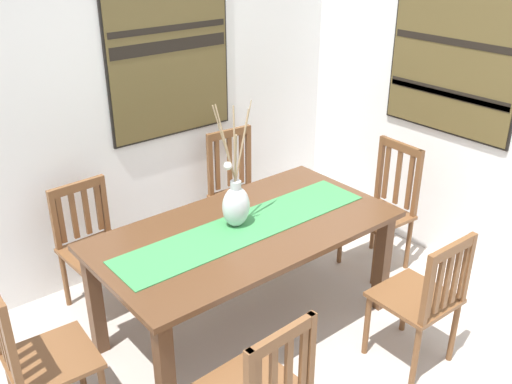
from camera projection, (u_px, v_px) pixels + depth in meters
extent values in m
cube|color=white|center=(132.00, 89.00, 4.03)|extent=(6.40, 0.12, 2.70)
cube|color=#51331E|center=(246.00, 230.00, 3.47)|extent=(1.84, 0.97, 0.03)
cube|color=#51331E|center=(165.00, 378.00, 2.87)|extent=(0.08, 0.08, 0.71)
cube|color=#51331E|center=(382.00, 262.00, 3.83)|extent=(0.08, 0.08, 0.71)
cube|color=#51331E|center=(95.00, 302.00, 3.43)|extent=(0.08, 0.08, 0.71)
cube|color=#51331E|center=(300.00, 218.00, 4.39)|extent=(0.08, 0.08, 0.71)
cube|color=#388447|center=(246.00, 227.00, 3.46)|extent=(1.69, 0.36, 0.01)
ellipsoid|color=silver|center=(236.00, 207.00, 3.43)|extent=(0.18, 0.15, 0.26)
cylinder|color=silver|center=(236.00, 185.00, 3.37)|extent=(0.07, 0.07, 0.05)
cylinder|color=#997F5B|center=(224.00, 145.00, 3.24)|extent=(0.12, 0.06, 0.47)
cylinder|color=#997F5B|center=(226.00, 144.00, 3.28)|extent=(0.06, 0.11, 0.45)
cylinder|color=#997F5B|center=(243.00, 141.00, 3.31)|extent=(0.15, 0.03, 0.46)
cylinder|color=#997F5B|center=(236.00, 159.00, 3.27)|extent=(0.03, 0.06, 0.31)
cylinder|color=#997F5B|center=(235.00, 144.00, 3.29)|extent=(0.04, 0.06, 0.44)
cylinder|color=#997F5B|center=(242.00, 145.00, 3.30)|extent=(0.12, 0.02, 0.42)
sphere|color=white|center=(228.00, 166.00, 3.29)|extent=(0.05, 0.05, 0.05)
cube|color=brown|center=(98.00, 252.00, 3.80)|extent=(0.44, 0.44, 0.03)
cylinder|color=brown|center=(139.00, 281.00, 3.89)|extent=(0.04, 0.04, 0.42)
cylinder|color=brown|center=(90.00, 302.00, 3.67)|extent=(0.04, 0.04, 0.42)
cylinder|color=brown|center=(112.00, 260.00, 4.13)|extent=(0.04, 0.04, 0.42)
cylinder|color=brown|center=(65.00, 279.00, 3.91)|extent=(0.04, 0.04, 0.42)
cube|color=brown|center=(104.00, 204.00, 3.94)|extent=(0.04, 0.04, 0.43)
cube|color=brown|center=(54.00, 220.00, 3.72)|extent=(0.04, 0.04, 0.43)
cube|color=brown|center=(76.00, 187.00, 3.75)|extent=(0.38, 0.05, 0.06)
cube|color=brown|center=(99.00, 207.00, 3.92)|extent=(0.04, 0.02, 0.34)
cube|color=brown|center=(87.00, 212.00, 3.87)|extent=(0.04, 0.02, 0.34)
cube|color=brown|center=(74.00, 216.00, 3.81)|extent=(0.04, 0.02, 0.34)
cube|color=brown|center=(61.00, 220.00, 3.76)|extent=(0.04, 0.02, 0.34)
cube|color=brown|center=(310.00, 354.00, 2.57)|extent=(0.04, 0.04, 0.45)
cube|color=brown|center=(282.00, 337.00, 2.38)|extent=(0.38, 0.05, 0.06)
cube|color=brown|center=(273.00, 380.00, 2.44)|extent=(0.04, 0.02, 0.36)
cube|color=brown|center=(288.00, 370.00, 2.50)|extent=(0.04, 0.02, 0.36)
cube|color=brown|center=(303.00, 361.00, 2.55)|extent=(0.04, 0.02, 0.36)
cube|color=brown|center=(377.00, 215.00, 4.27)|extent=(0.45, 0.45, 0.03)
cylinder|color=brown|center=(375.00, 259.00, 4.14)|extent=(0.04, 0.04, 0.42)
cylinder|color=brown|center=(340.00, 238.00, 4.41)|extent=(0.04, 0.04, 0.42)
cylinder|color=brown|center=(408.00, 244.00, 4.33)|extent=(0.04, 0.04, 0.42)
cylinder|color=brown|center=(373.00, 225.00, 4.60)|extent=(0.04, 0.04, 0.42)
cube|color=brown|center=(417.00, 184.00, 4.12)|extent=(0.04, 0.04, 0.52)
cube|color=brown|center=(380.00, 168.00, 4.39)|extent=(0.04, 0.04, 0.52)
cube|color=brown|center=(401.00, 147.00, 4.16)|extent=(0.06, 0.38, 0.06)
cube|color=brown|center=(410.00, 183.00, 4.18)|extent=(0.02, 0.04, 0.43)
cube|color=brown|center=(398.00, 178.00, 4.26)|extent=(0.02, 0.04, 0.43)
cube|color=brown|center=(386.00, 173.00, 4.35)|extent=(0.02, 0.04, 0.43)
cube|color=brown|center=(51.00, 359.00, 2.88)|extent=(0.44, 0.44, 0.03)
cylinder|color=brown|center=(79.00, 359.00, 3.20)|extent=(0.04, 0.04, 0.42)
cube|color=brown|center=(12.00, 352.00, 2.53)|extent=(0.04, 0.04, 0.51)
cube|color=brown|center=(2.00, 334.00, 2.67)|extent=(0.02, 0.04, 0.42)
cube|color=brown|center=(7.00, 342.00, 2.61)|extent=(0.02, 0.04, 0.42)
cube|color=brown|center=(11.00, 352.00, 2.56)|extent=(0.02, 0.04, 0.42)
cube|color=brown|center=(414.00, 297.00, 3.34)|extent=(0.43, 0.43, 0.03)
cylinder|color=brown|center=(367.00, 325.00, 3.47)|extent=(0.04, 0.04, 0.42)
cylinder|color=brown|center=(405.00, 303.00, 3.67)|extent=(0.04, 0.04, 0.42)
cylinder|color=brown|center=(415.00, 357.00, 3.21)|extent=(0.04, 0.04, 0.42)
cylinder|color=brown|center=(454.00, 331.00, 3.41)|extent=(0.04, 0.04, 0.42)
cube|color=brown|center=(427.00, 291.00, 3.01)|extent=(0.04, 0.04, 0.44)
cube|color=brown|center=(467.00, 268.00, 3.21)|extent=(0.04, 0.04, 0.44)
cube|color=brown|center=(453.00, 249.00, 3.03)|extent=(0.38, 0.04, 0.06)
cube|color=brown|center=(430.00, 291.00, 3.03)|extent=(0.04, 0.02, 0.35)
cube|color=brown|center=(439.00, 286.00, 3.07)|extent=(0.04, 0.02, 0.35)
cube|color=brown|center=(447.00, 281.00, 3.12)|extent=(0.04, 0.02, 0.35)
cube|color=brown|center=(456.00, 276.00, 3.16)|extent=(0.04, 0.02, 0.35)
cube|color=brown|center=(464.00, 272.00, 3.20)|extent=(0.04, 0.02, 0.35)
cube|color=brown|center=(243.00, 199.00, 4.52)|extent=(0.45, 0.45, 0.03)
cylinder|color=brown|center=(275.00, 226.00, 4.58)|extent=(0.04, 0.04, 0.42)
cylinder|color=brown|center=(237.00, 240.00, 4.39)|extent=(0.04, 0.04, 0.42)
cylinder|color=brown|center=(249.00, 210.00, 4.84)|extent=(0.04, 0.04, 0.42)
cylinder|color=brown|center=(213.00, 221.00, 4.65)|extent=(0.04, 0.04, 0.42)
cube|color=brown|center=(248.00, 155.00, 4.64)|extent=(0.04, 0.04, 0.51)
cube|color=brown|center=(210.00, 165.00, 4.45)|extent=(0.04, 0.04, 0.51)
cube|color=brown|center=(229.00, 133.00, 4.45)|extent=(0.38, 0.06, 0.06)
cube|color=brown|center=(241.00, 159.00, 4.61)|extent=(0.04, 0.02, 0.42)
cube|color=brown|center=(230.00, 162.00, 4.55)|extent=(0.04, 0.02, 0.42)
cube|color=brown|center=(217.00, 165.00, 4.49)|extent=(0.04, 0.02, 0.42)
cube|color=black|center=(169.00, 54.00, 4.06)|extent=(0.99, 0.04, 1.19)
cube|color=brown|center=(170.00, 54.00, 4.04)|extent=(0.96, 0.01, 1.16)
cube|color=black|center=(169.00, 28.00, 3.96)|extent=(0.93, 0.00, 0.04)
cube|color=black|center=(170.00, 46.00, 4.01)|extent=(0.93, 0.00, 0.09)
cube|color=black|center=(453.00, 62.00, 4.03)|extent=(0.04, 1.03, 1.03)
cube|color=brown|center=(451.00, 62.00, 4.02)|extent=(0.01, 1.00, 1.00)
cube|color=black|center=(454.00, 42.00, 3.95)|extent=(0.00, 0.97, 0.05)
cube|color=black|center=(447.00, 93.00, 4.11)|extent=(0.00, 0.97, 0.06)
cube|color=black|center=(446.00, 95.00, 4.11)|extent=(0.00, 0.97, 0.04)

